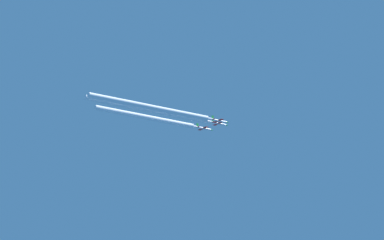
{
  "coord_description": "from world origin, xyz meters",
  "views": [
    {
      "loc": [
        576.22,
        -400.17,
        1.8
      ],
      "look_at": [
        0.14,
        -13.84,
        214.76
      ],
      "focal_mm": 114.39,
      "sensor_mm": 36.0,
      "label": 1
    }
  ],
  "objects": [
    {
      "name": "smoke_trail_right_wingman",
      "position": [
        8.99,
        -47.44,
        214.31
      ],
      "size": [
        3.01,
        83.25,
        3.01
      ],
      "color": "white"
    },
    {
      "name": "jet_lead",
      "position": [
        -0.03,
        6.04,
        215.91
      ],
      "size": [
        8.76,
        12.76,
        3.07
      ],
      "color": "silver"
    },
    {
      "name": "smoke_trail_lead",
      "position": [
        -0.03,
        -42.93,
        215.88
      ],
      "size": [
        3.01,
        86.36,
        3.01
      ],
      "color": "white"
    },
    {
      "name": "jet_right_wingman",
      "position": [
        8.99,
        -0.03,
        214.34
      ],
      "size": [
        8.76,
        12.76,
        3.07
      ],
      "color": "silver"
    },
    {
      "name": "smoke_trail_left_wingman",
      "position": [
        -8.54,
        -39.91,
        214.08
      ],
      "size": [
        3.01,
        70.07,
        3.01
      ],
      "color": "white"
    },
    {
      "name": "jet_left_wingman",
      "position": [
        -8.54,
        0.93,
        214.11
      ],
      "size": [
        8.76,
        12.76,
        3.07
      ],
      "color": "silver"
    }
  ]
}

